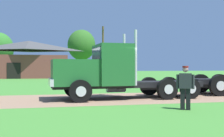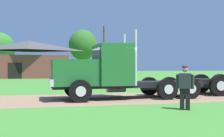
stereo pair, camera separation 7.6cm
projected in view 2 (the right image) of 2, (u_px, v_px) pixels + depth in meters
The scene contains 8 objects.
ground_plane at pixel (111, 98), 13.84m from camera, with size 200.00×200.00×0.00m, color #438731.
dirt_track at pixel (111, 98), 13.84m from camera, with size 120.00×5.10×0.01m, color #937157.
truck_foreground_white at pixel (107, 73), 13.66m from camera, with size 7.89×2.89×3.37m.
visitor_walking_mid at pixel (185, 86), 10.11m from camera, with size 0.59×0.44×1.62m.
shed_building at pixel (30, 60), 40.56m from camera, with size 11.81×6.37×5.49m.
utility_pole_near at pixel (104, 51), 38.44m from camera, with size 0.45×2.20×7.32m.
tree_left at pixel (0, 49), 47.84m from camera, with size 5.15×5.15×7.66m.
tree_mid at pixel (83, 45), 54.80m from camera, with size 5.54×5.54×9.07m.
Camera 2 is at (-2.85, -13.54, 1.57)m, focal length 44.06 mm.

